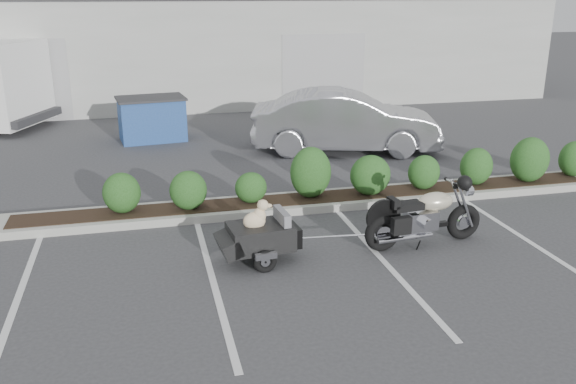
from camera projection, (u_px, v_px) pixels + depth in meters
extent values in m
plane|color=#38383A|center=(301.00, 254.00, 9.87)|extent=(90.00, 90.00, 0.00)
cube|color=#9E9E93|center=(321.00, 201.00, 12.10)|extent=(12.00, 1.00, 0.15)
cube|color=#9EA099|center=(195.00, 42.00, 24.90)|extent=(26.00, 10.00, 4.00)
torus|color=black|center=(382.00, 233.00, 9.90)|extent=(0.64, 0.22, 0.62)
torus|color=black|center=(463.00, 222.00, 10.37)|extent=(0.64, 0.22, 0.62)
cylinder|color=silver|center=(382.00, 233.00, 9.90)|extent=(0.27, 0.14, 0.26)
cylinder|color=silver|center=(463.00, 222.00, 10.37)|extent=(0.23, 0.11, 0.22)
cylinder|color=silver|center=(465.00, 205.00, 10.16)|extent=(0.40, 0.08, 0.83)
cylinder|color=silver|center=(459.00, 201.00, 10.33)|extent=(0.40, 0.08, 0.83)
cylinder|color=silver|center=(456.00, 184.00, 10.09)|extent=(0.09, 0.65, 0.03)
cylinder|color=silver|center=(469.00, 191.00, 10.21)|extent=(0.13, 0.18, 0.17)
sphere|color=black|center=(465.00, 183.00, 9.79)|extent=(0.26, 0.26, 0.24)
cube|color=silver|center=(421.00, 220.00, 10.07)|extent=(0.54, 0.36, 0.32)
cube|color=black|center=(425.00, 226.00, 10.14)|extent=(0.84, 0.17, 0.07)
ellipsoid|color=beige|center=(435.00, 201.00, 10.05)|extent=(0.64, 0.40, 0.31)
cube|color=black|center=(407.00, 206.00, 9.90)|extent=(0.54, 0.33, 0.11)
cube|color=black|center=(393.00, 203.00, 9.79)|extent=(0.14, 0.29, 0.15)
cylinder|color=silver|center=(405.00, 238.00, 9.87)|extent=(0.98, 0.17, 0.08)
cylinder|color=silver|center=(395.00, 231.00, 10.17)|extent=(0.98, 0.17, 0.08)
cube|color=black|center=(401.00, 226.00, 9.66)|extent=(0.33, 0.16, 0.28)
cube|color=black|center=(260.00, 236.00, 9.48)|extent=(1.04, 0.76, 0.39)
cube|color=slate|center=(282.00, 219.00, 9.51)|extent=(0.16, 0.59, 0.28)
cube|color=slate|center=(263.00, 230.00, 9.46)|extent=(0.70, 0.64, 0.04)
cube|color=black|center=(229.00, 244.00, 9.34)|extent=(0.41, 0.70, 0.34)
cube|color=black|center=(292.00, 235.00, 9.65)|extent=(0.23, 0.48, 0.32)
torus|color=black|center=(265.00, 262.00, 9.19)|extent=(0.37, 0.14, 0.36)
torus|color=black|center=(251.00, 242.00, 9.89)|extent=(0.37, 0.14, 0.36)
cube|color=silver|center=(266.00, 256.00, 9.11)|extent=(0.34, 0.11, 0.09)
cube|color=silver|center=(250.00, 235.00, 9.90)|extent=(0.34, 0.11, 0.09)
cylinder|color=black|center=(258.00, 252.00, 9.54)|extent=(0.11, 0.84, 0.04)
cylinder|color=silver|center=(305.00, 237.00, 9.74)|extent=(0.56, 0.08, 0.03)
ellipsoid|color=beige|center=(254.00, 221.00, 9.37)|extent=(0.37, 0.27, 0.28)
ellipsoid|color=beige|center=(259.00, 216.00, 9.37)|extent=(0.22, 0.21, 0.26)
sphere|color=beige|center=(263.00, 205.00, 9.34)|extent=(0.19, 0.19, 0.18)
ellipsoid|color=beige|center=(268.00, 206.00, 9.37)|extent=(0.14, 0.09, 0.07)
sphere|color=black|center=(271.00, 205.00, 9.39)|extent=(0.04, 0.04, 0.03)
ellipsoid|color=beige|center=(261.00, 205.00, 9.27)|extent=(0.05, 0.04, 0.10)
ellipsoid|color=beige|center=(259.00, 203.00, 9.37)|extent=(0.05, 0.04, 0.10)
cylinder|color=beige|center=(262.00, 228.00, 9.39)|extent=(0.04, 0.04, 0.11)
cylinder|color=beige|center=(260.00, 225.00, 9.49)|extent=(0.04, 0.04, 0.11)
imported|color=#ACACB3|center=(345.00, 121.00, 15.85)|extent=(5.11, 2.93, 1.59)
cube|color=navy|center=(152.00, 120.00, 17.11)|extent=(1.88, 1.37, 1.17)
cube|color=#2D2D30|center=(150.00, 98.00, 16.91)|extent=(1.98, 1.48, 0.06)
cylinder|color=black|center=(16.00, 105.00, 19.67)|extent=(1.05, 0.68, 1.00)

